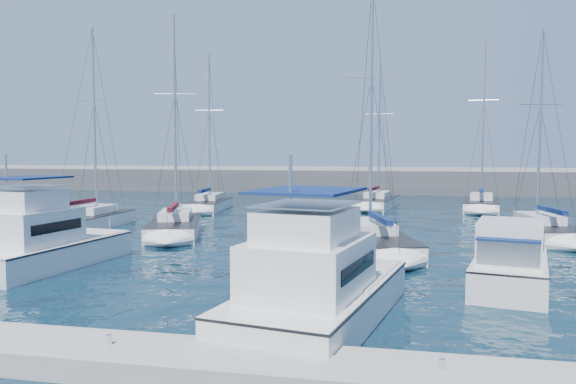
% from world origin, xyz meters
% --- Properties ---
extents(ground, '(220.00, 220.00, 0.00)m').
position_xyz_m(ground, '(0.00, 0.00, 0.00)').
color(ground, black).
rests_on(ground, ground).
extents(breakwater, '(160.00, 6.00, 4.45)m').
position_xyz_m(breakwater, '(0.00, 52.00, 1.05)').
color(breakwater, '#424244').
rests_on(breakwater, ground).
extents(dock, '(40.00, 2.20, 0.60)m').
position_xyz_m(dock, '(0.00, -11.00, 0.30)').
color(dock, gray).
rests_on(dock, ground).
extents(dock_cleat_centre, '(0.16, 0.16, 0.25)m').
position_xyz_m(dock_cleat_centre, '(0.00, -11.00, 0.72)').
color(dock_cleat_centre, silver).
rests_on(dock_cleat_centre, dock).
extents(dock_cleat_near_stbd, '(0.16, 0.16, 0.25)m').
position_xyz_m(dock_cleat_near_stbd, '(8.00, -11.00, 0.72)').
color(dock_cleat_near_stbd, silver).
rests_on(dock_cleat_near_stbd, dock).
extents(motor_yacht_port_inner, '(4.24, 8.78, 4.69)m').
position_xyz_m(motor_yacht_port_inner, '(-9.26, -0.57, 1.13)').
color(motor_yacht_port_inner, silver).
rests_on(motor_yacht_port_inner, ground).
extents(motor_yacht_stbd_inner, '(5.25, 9.80, 4.69)m').
position_xyz_m(motor_yacht_stbd_inner, '(4.52, -6.45, 1.13)').
color(motor_yacht_stbd_inner, silver).
rests_on(motor_yacht_stbd_inner, ground).
extents(motor_yacht_stbd_outer, '(3.90, 6.41, 3.20)m').
position_xyz_m(motor_yacht_stbd_outer, '(11.16, -0.66, 0.94)').
color(motor_yacht_stbd_outer, silver).
rests_on(motor_yacht_stbd_outer, ground).
extents(sailboat_mid_a, '(3.08, 7.79, 14.63)m').
position_xyz_m(sailboat_mid_a, '(-14.94, 12.87, 0.53)').
color(sailboat_mid_a, silver).
rests_on(sailboat_mid_a, ground).
extents(sailboat_mid_b, '(5.70, 9.48, 14.79)m').
position_xyz_m(sailboat_mid_b, '(-7.64, 10.89, 0.52)').
color(sailboat_mid_b, silver).
rests_on(sailboat_mid_b, ground).
extents(sailboat_mid_d, '(5.61, 10.24, 15.29)m').
position_xyz_m(sailboat_mid_d, '(5.46, 7.59, 0.51)').
color(sailboat_mid_d, silver).
rests_on(sailboat_mid_d, ground).
extents(sailboat_mid_e, '(4.36, 8.48, 13.36)m').
position_xyz_m(sailboat_mid_e, '(15.48, 13.63, 0.51)').
color(sailboat_mid_e, silver).
rests_on(sailboat_mid_e, ground).
extents(sailboat_back_a, '(3.94, 8.46, 14.95)m').
position_xyz_m(sailboat_back_a, '(-10.91, 26.14, 0.53)').
color(sailboat_back_a, silver).
rests_on(sailboat_back_a, ground).
extents(sailboat_back_b, '(4.42, 9.58, 14.66)m').
position_xyz_m(sailboat_back_b, '(4.41, 32.03, 0.51)').
color(sailboat_back_b, silver).
rests_on(sailboat_back_b, ground).
extents(sailboat_back_c, '(4.17, 9.14, 16.55)m').
position_xyz_m(sailboat_back_c, '(14.14, 31.57, 0.54)').
color(sailboat_back_c, silver).
rests_on(sailboat_back_c, ground).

